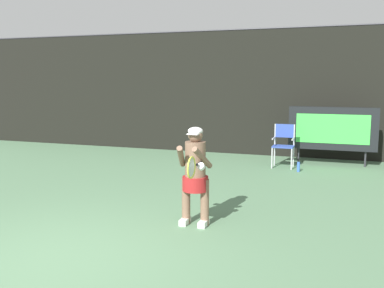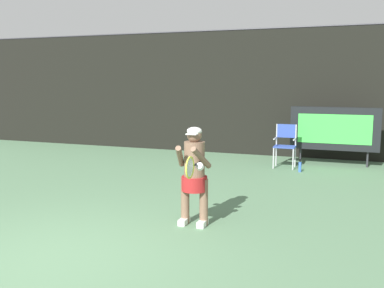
{
  "view_description": "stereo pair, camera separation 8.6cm",
  "coord_description": "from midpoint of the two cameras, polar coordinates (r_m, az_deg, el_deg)",
  "views": [
    {
      "loc": [
        3.29,
        -4.17,
        2.18
      ],
      "look_at": [
        0.72,
        3.12,
        1.05
      ],
      "focal_mm": 40.92,
      "sensor_mm": 36.0,
      "label": 1
    },
    {
      "loc": [
        3.37,
        -4.14,
        2.18
      ],
      "look_at": [
        0.72,
        3.12,
        1.05
      ],
      "focal_mm": 40.92,
      "sensor_mm": 36.0,
      "label": 2
    }
  ],
  "objects": [
    {
      "name": "backdrop_screen",
      "position": [
        13.09,
        4.74,
        6.67
      ],
      "size": [
        18.0,
        0.12,
        3.66
      ],
      "color": "black",
      "rests_on": "ground"
    },
    {
      "name": "water_bottle",
      "position": [
        10.8,
        13.48,
        -2.89
      ],
      "size": [
        0.07,
        0.07,
        0.27
      ],
      "color": "blue",
      "rests_on": "ground"
    },
    {
      "name": "umpire_chair",
      "position": [
        11.22,
        11.64,
        0.15
      ],
      "size": [
        0.52,
        0.44,
        1.08
      ],
      "color": "#B7B7BC",
      "rests_on": "ground"
    },
    {
      "name": "scoreboard",
      "position": [
        11.79,
        17.64,
        1.92
      ],
      "size": [
        2.2,
        0.21,
        1.5
      ],
      "color": "black",
      "rests_on": "ground"
    },
    {
      "name": "tennis_player",
      "position": [
        6.57,
        0.04,
        -3.64
      ],
      "size": [
        0.53,
        0.6,
        1.49
      ],
      "color": "white",
      "rests_on": "ground"
    },
    {
      "name": "ground",
      "position": [
        5.63,
        -19.56,
        -15.09
      ],
      "size": [
        18.0,
        22.0,
        0.03
      ],
      "color": "#577D5A"
    },
    {
      "name": "tennis_racket",
      "position": [
        6.03,
        -0.42,
        -3.04
      ],
      "size": [
        0.03,
        0.6,
        0.31
      ],
      "rotation": [
        0.0,
        0.0,
        -0.26
      ],
      "color": "black"
    }
  ]
}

